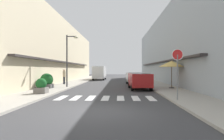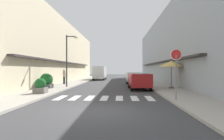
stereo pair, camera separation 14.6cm
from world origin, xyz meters
The scene contains 15 objects.
ground_plane centered at (0.00, 18.53, 0.00)m, with size 101.89×101.89×0.00m, color #38383A.
sidewalk_left centered at (-5.19, 18.53, 0.06)m, with size 2.82×64.84×0.12m, color #9E998E.
sidewalk_right centered at (5.19, 18.53, 0.06)m, with size 2.82×64.84×0.12m, color #9E998E.
building_row_left centered at (-9.10, 19.84, 4.39)m, with size 5.50×43.68×8.79m.
building_row_right centered at (9.10, 19.84, 4.73)m, with size 5.50×43.68×9.46m.
crosswalk centered at (0.00, 4.12, 0.01)m, with size 6.15×2.20×0.01m.
parked_car_near centered at (2.73, 9.87, 0.92)m, with size 1.92×4.49×1.47m.
parked_car_mid centered at (2.73, 15.61, 0.92)m, with size 1.95×4.11×1.47m.
delivery_van centered at (-2.58, 27.03, 1.41)m, with size 2.08×5.43×2.37m.
round_street_sign centered at (4.11, 2.68, 2.31)m, with size 0.65×0.07×2.86m.
street_lamp centered at (-4.10, 11.07, 3.27)m, with size 1.19×0.28×5.13m.
cafe_umbrella centered at (5.71, 10.04, 2.35)m, with size 2.33×2.33×2.51m.
planter_corner centered at (-4.75, 5.62, 0.63)m, with size 0.83×0.83×1.08m.
planter_midblock centered at (-5.83, 9.70, 0.77)m, with size 1.16×1.16×1.36m.
pedestrian_walking_near centered at (-5.57, 14.71, 1.04)m, with size 0.34×0.34×1.74m.
Camera 1 is at (0.83, -8.62, 1.82)m, focal length 32.18 mm.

